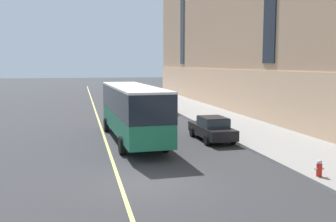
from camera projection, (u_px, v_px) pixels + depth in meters
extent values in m
plane|color=#303033|center=(149.00, 183.00, 16.30)|extent=(260.00, 260.00, 0.00)
cube|color=gray|center=(311.00, 154.00, 21.25)|extent=(5.60, 160.00, 0.15)
cube|color=#1E704C|center=(133.00, 122.00, 25.02)|extent=(2.98, 11.98, 1.26)
cube|color=black|center=(132.00, 100.00, 24.85)|extent=(2.99, 11.98, 1.53)
cube|color=white|center=(132.00, 87.00, 24.76)|extent=(3.00, 11.98, 0.12)
cube|color=#19232D|center=(119.00, 95.00, 30.59)|extent=(2.25, 0.18, 1.15)
cube|color=orange|center=(119.00, 86.00, 30.51)|extent=(1.71, 0.14, 0.28)
cube|color=black|center=(119.00, 118.00, 30.82)|extent=(2.40, 0.23, 0.24)
cube|color=white|center=(108.00, 115.00, 30.57)|extent=(0.28, 0.07, 0.18)
cube|color=white|center=(130.00, 114.00, 31.01)|extent=(0.28, 0.07, 0.18)
cylinder|color=black|center=(106.00, 125.00, 28.77)|extent=(0.34, 1.01, 1.00)
cylinder|color=black|center=(139.00, 123.00, 29.41)|extent=(0.34, 1.01, 1.00)
cylinder|color=black|center=(122.00, 145.00, 21.38)|extent=(0.34, 1.01, 1.00)
cylinder|color=black|center=(165.00, 143.00, 22.01)|extent=(0.34, 1.01, 1.00)
cube|color=#B21E19|center=(146.00, 98.00, 50.32)|extent=(1.93, 4.35, 0.64)
cube|color=#232D38|center=(146.00, 93.00, 50.04)|extent=(1.65, 1.98, 0.56)
cube|color=#B21E19|center=(146.00, 91.00, 50.00)|extent=(1.61, 1.89, 0.04)
cylinder|color=black|center=(137.00, 99.00, 51.43)|extent=(0.24, 0.65, 0.64)
cylinder|color=black|center=(151.00, 99.00, 51.86)|extent=(0.24, 0.65, 0.64)
cylinder|color=black|center=(141.00, 101.00, 48.86)|extent=(0.24, 0.65, 0.64)
cylinder|color=black|center=(155.00, 101.00, 49.28)|extent=(0.24, 0.65, 0.64)
cube|color=#B21E19|center=(163.00, 107.00, 39.69)|extent=(1.91, 4.57, 0.64)
cube|color=#232D38|center=(163.00, 101.00, 39.40)|extent=(1.62, 2.08, 0.56)
cube|color=#B21E19|center=(163.00, 98.00, 39.36)|extent=(1.58, 1.99, 0.04)
cylinder|color=black|center=(151.00, 108.00, 40.85)|extent=(0.24, 0.65, 0.64)
cylinder|color=black|center=(167.00, 108.00, 41.28)|extent=(0.24, 0.65, 0.64)
cylinder|color=black|center=(158.00, 112.00, 38.17)|extent=(0.24, 0.65, 0.64)
cylinder|color=black|center=(175.00, 111.00, 38.60)|extent=(0.24, 0.65, 0.64)
cube|color=black|center=(212.00, 131.00, 25.33)|extent=(1.84, 4.79, 0.64)
cube|color=#232D38|center=(213.00, 122.00, 25.03)|extent=(1.57, 2.17, 0.56)
cube|color=black|center=(213.00, 117.00, 25.00)|extent=(1.54, 2.08, 0.04)
cylinder|color=black|center=(192.00, 132.00, 26.59)|extent=(0.24, 0.65, 0.64)
cylinder|color=black|center=(216.00, 131.00, 26.99)|extent=(0.24, 0.65, 0.64)
cylinder|color=black|center=(207.00, 140.00, 23.75)|extent=(0.24, 0.65, 0.64)
cylinder|color=black|center=(233.00, 139.00, 24.15)|extent=(0.24, 0.65, 0.64)
cylinder|color=red|center=(319.00, 170.00, 16.69)|extent=(0.24, 0.24, 0.55)
sphere|color=silver|center=(320.00, 162.00, 16.65)|extent=(0.20, 0.20, 0.20)
cylinder|color=silver|center=(316.00, 169.00, 16.65)|extent=(0.10, 0.09, 0.09)
cylinder|color=silver|center=(323.00, 169.00, 16.72)|extent=(0.10, 0.09, 0.09)
cube|color=#E0D66B|center=(114.00, 166.00, 18.95)|extent=(0.16, 140.00, 0.01)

